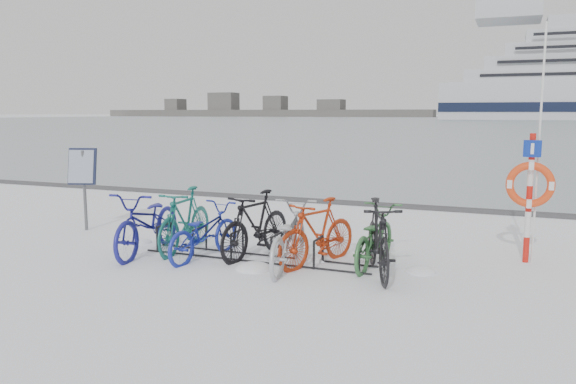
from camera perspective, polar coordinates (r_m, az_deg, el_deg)
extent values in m
plane|color=white|center=(9.39, -3.20, -6.82)|extent=(900.00, 900.00, 0.00)
cube|color=#A0ABB5|center=(163.28, 20.53, 6.78)|extent=(400.00, 298.00, 0.02)
cube|color=#3F3F42|center=(14.82, 6.44, -1.12)|extent=(400.00, 0.25, 0.10)
cylinder|color=black|center=(10.03, -13.15, -4.76)|extent=(0.04, 0.04, 0.44)
cylinder|color=black|center=(10.39, -11.77, -4.27)|extent=(0.04, 0.04, 0.44)
cylinder|color=black|center=(10.16, -12.48, -3.30)|extent=(0.04, 0.44, 0.04)
cylinder|color=black|center=(9.64, -9.62, -5.17)|extent=(0.04, 0.04, 0.44)
cylinder|color=black|center=(10.01, -8.31, -4.65)|extent=(0.04, 0.04, 0.44)
cylinder|color=black|center=(9.78, -8.98, -3.65)|extent=(0.04, 0.44, 0.04)
cylinder|color=black|center=(9.30, -5.81, -5.60)|extent=(0.04, 0.04, 0.44)
cylinder|color=black|center=(9.68, -4.60, -5.04)|extent=(0.04, 0.04, 0.44)
cylinder|color=black|center=(9.44, -5.21, -4.01)|extent=(0.04, 0.44, 0.04)
cylinder|color=black|center=(9.00, -1.72, -6.03)|extent=(0.04, 0.04, 0.44)
cylinder|color=black|center=(9.39, -0.65, -5.42)|extent=(0.04, 0.04, 0.44)
cylinder|color=black|center=(9.14, -1.17, -4.38)|extent=(0.04, 0.44, 0.04)
cylinder|color=black|center=(8.74, 2.64, -6.46)|extent=(0.04, 0.04, 0.44)
cylinder|color=black|center=(9.15, 3.55, -5.80)|extent=(0.04, 0.04, 0.44)
cylinder|color=black|center=(8.89, 3.12, -4.75)|extent=(0.04, 0.44, 0.04)
cylinder|color=black|center=(8.54, 7.24, -6.86)|extent=(0.04, 0.04, 0.44)
cylinder|color=black|center=(8.96, 7.95, -6.17)|extent=(0.04, 0.04, 0.44)
cylinder|color=black|center=(8.70, 7.64, -5.11)|extent=(0.04, 0.44, 0.04)
cylinder|color=black|center=(9.19, -3.79, -7.03)|extent=(4.00, 0.03, 0.03)
cylinder|color=black|center=(9.58, -2.65, -6.39)|extent=(4.00, 0.03, 0.03)
cylinder|color=#595B5E|center=(12.23, -19.96, 0.13)|extent=(0.06, 0.06, 1.64)
cube|color=black|center=(12.15, -20.17, 2.46)|extent=(0.60, 0.38, 0.74)
cube|color=#8C99AD|center=(12.12, -20.29, 2.44)|extent=(0.53, 0.31, 0.66)
cylinder|color=red|center=(9.93, 23.02, -5.40)|extent=(0.09, 0.09, 0.42)
cylinder|color=silver|center=(9.84, 23.16, -3.03)|extent=(0.09, 0.09, 0.42)
cylinder|color=red|center=(9.78, 23.30, -0.63)|extent=(0.09, 0.09, 0.42)
cylinder|color=silver|center=(9.73, 23.43, 1.80)|extent=(0.09, 0.09, 0.42)
cylinder|color=red|center=(9.69, 23.57, 4.26)|extent=(0.09, 0.09, 0.42)
torus|color=red|center=(9.66, 23.39, 0.69)|extent=(0.73, 0.12, 0.73)
cube|color=#0D2895|center=(9.62, 23.58, 4.06)|extent=(0.27, 0.03, 0.27)
cylinder|color=silver|center=(9.75, 24.13, 4.35)|extent=(0.03, 0.03, 3.80)
cube|color=white|center=(198.85, 21.54, 16.64)|extent=(19.25, 19.25, 5.78)
cube|color=#4B4B4B|center=(295.43, -3.08, 8.00)|extent=(180.00, 12.00, 3.50)
cube|color=#4B4B4B|center=(309.22, -8.20, 8.63)|extent=(24.00, 10.00, 8.00)
cube|color=#4B4B4B|center=(284.17, 2.48, 8.65)|extent=(20.00, 10.00, 6.00)
imported|color=navy|center=(10.00, -13.99, -2.79)|extent=(1.04, 2.25, 1.14)
imported|color=#18675E|center=(10.03, -10.43, -2.63)|extent=(0.68, 1.93, 1.14)
imported|color=#1B29A3|center=(9.48, -8.53, -3.83)|extent=(0.87, 1.86, 0.94)
imported|color=black|center=(9.49, -3.30, -3.13)|extent=(0.89, 1.96, 1.14)
imported|color=#AAACB2|center=(8.78, -0.02, -4.36)|extent=(0.94, 2.06, 1.04)
imported|color=#B03010|center=(8.98, 3.02, -3.93)|extent=(1.15, 1.88, 1.09)
imported|color=#346C39|center=(9.05, 8.72, -4.32)|extent=(0.77, 1.89, 0.97)
imported|color=black|center=(8.51, 9.15, -4.48)|extent=(1.20, 1.99, 1.16)
ellipsoid|color=white|center=(10.88, -14.68, -4.99)|extent=(0.39, 0.39, 0.14)
ellipsoid|color=white|center=(9.43, 1.86, -6.75)|extent=(0.41, 0.41, 0.14)
ellipsoid|color=white|center=(8.89, 13.29, -7.90)|extent=(0.48, 0.48, 0.17)
ellipsoid|color=white|center=(9.38, 3.18, -6.84)|extent=(0.44, 0.44, 0.16)
ellipsoid|color=white|center=(8.83, -3.54, -7.80)|extent=(0.57, 0.57, 0.20)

